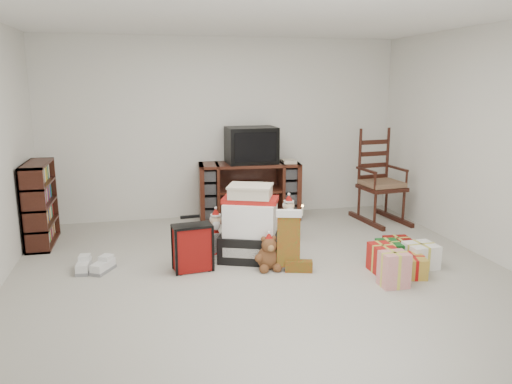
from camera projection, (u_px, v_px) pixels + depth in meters
room at (267, 153)px, 4.62m from camera, size 5.01×5.01×2.51m
tv_stand at (249, 191)px, 6.99m from camera, size 1.43×0.61×0.79m
bookshelf at (40, 205)px, 5.87m from camera, size 0.27×0.80×0.98m
rocking_chair at (379, 189)px, 6.89m from camera, size 0.63×0.93×1.32m
gift_pile at (250, 228)px, 5.38m from camera, size 0.77×0.67×0.81m
red_suitcase at (193, 248)px, 5.07m from camera, size 0.40×0.24×0.57m
stocking at (289, 240)px, 5.08m from camera, size 0.32×0.21×0.64m
teddy_bear at (269, 255)px, 5.14m from camera, size 0.24×0.21×0.35m
santa_figurine at (288, 223)px, 6.04m from camera, size 0.28×0.27×0.58m
mrs_claus_figurine at (216, 237)px, 5.55m from camera, size 0.26×0.25×0.54m
sneaker_pair at (93, 266)px, 5.09m from camera, size 0.40×0.33×0.11m
gift_cluster at (399, 256)px, 5.15m from camera, size 0.78×1.09×0.27m
crt_television at (251, 145)px, 6.86m from camera, size 0.69×0.51×0.50m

